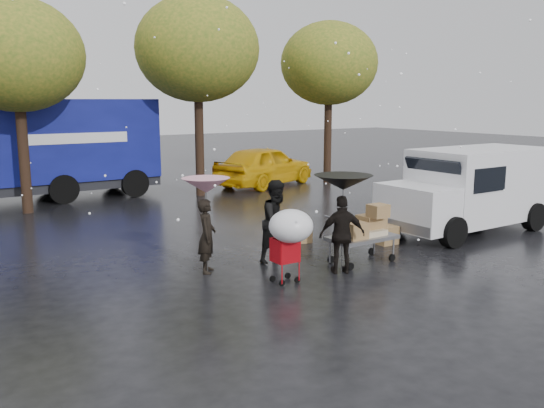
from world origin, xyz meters
TOP-DOWN VIEW (x-y plane):
  - ground at (0.00, 0.00)m, footprint 90.00×90.00m
  - person_pink at (-1.75, 1.26)m, footprint 0.61×0.66m
  - person_middle at (-0.12, 1.09)m, footprint 0.97×0.81m
  - person_black at (0.50, -0.30)m, footprint 1.01×0.75m
  - umbrella_pink at (-1.75, 1.26)m, footprint 0.97×0.97m
  - umbrella_black at (0.50, -0.30)m, footprint 1.18×1.18m
  - vendor_cart at (1.46, 0.05)m, footprint 1.52×0.80m
  - shopping_cart at (-0.81, -0.32)m, footprint 0.84×0.84m
  - white_van at (5.85, 0.73)m, footprint 4.91×2.18m
  - blue_truck at (-2.48, 12.14)m, footprint 8.30×2.60m
  - box_ground_near at (2.97, 0.92)m, footprint 0.51×0.41m
  - box_ground_far at (1.37, 2.20)m, footprint 0.51×0.45m
  - yellow_taxi at (5.75, 10.68)m, footprint 5.23×3.53m
  - tree_row at (-0.47, 10.00)m, footprint 21.60×4.40m

SIDE VIEW (x-z plane):
  - ground at x=0.00m, z-range 0.00..0.00m
  - box_ground_far at x=1.37m, z-range 0.00..0.33m
  - box_ground_near at x=2.97m, z-range 0.00..0.45m
  - vendor_cart at x=1.46m, z-range 0.09..1.36m
  - person_pink at x=-1.75m, z-range 0.00..1.52m
  - person_black at x=0.50m, z-range 0.00..1.60m
  - yellow_taxi at x=5.75m, z-range 0.00..1.65m
  - person_middle at x=-0.12m, z-range 0.00..1.80m
  - shopping_cart at x=-0.81m, z-range 0.33..1.80m
  - white_van at x=5.85m, z-range 0.06..2.26m
  - blue_truck at x=-2.48m, z-range 0.01..3.51m
  - umbrella_pink at x=-1.75m, z-range 0.82..2.77m
  - umbrella_black at x=0.50m, z-range 0.85..2.87m
  - tree_row at x=-0.47m, z-range 1.46..8.58m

